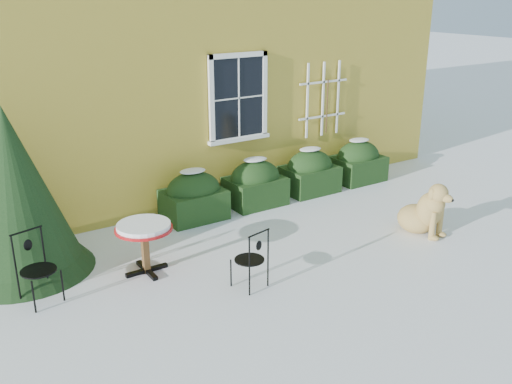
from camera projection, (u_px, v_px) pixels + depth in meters
ground at (293, 269)px, 8.33m from camera, size 80.00×80.00×0.00m
house at (109, 19)px, 12.75m from camera, size 12.40×8.40×6.40m
hedge_row at (283, 178)px, 11.05m from camera, size 4.95×0.80×0.91m
evergreen_shrub at (16, 207)px, 7.99m from camera, size 2.00×2.00×2.42m
bistro_table at (144, 232)px, 8.03m from camera, size 0.82×0.82×0.76m
patio_chair_near at (251, 259)px, 7.69m from camera, size 0.46×0.45×0.86m
patio_chair_far at (37, 267)px, 7.35m from camera, size 0.52×0.51×0.96m
dog at (425, 212)px, 9.42m from camera, size 0.68×1.07×0.95m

